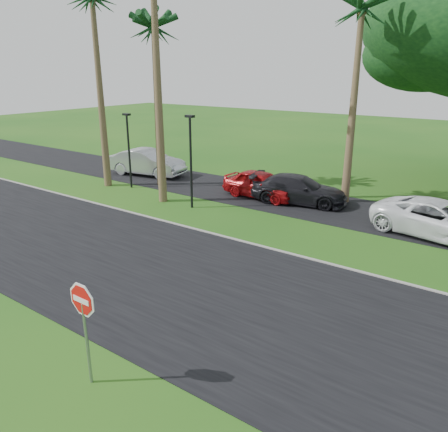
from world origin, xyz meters
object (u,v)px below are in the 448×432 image
(car_silver, at_px, (147,163))
(car_minivan, at_px, (440,220))
(stop_sign_near, at_px, (84,313))
(car_red, at_px, (261,185))
(car_dark, at_px, (299,190))

(car_silver, relative_size, car_minivan, 0.95)
(car_silver, bearing_deg, stop_sign_near, -149.28)
(car_silver, xyz_separation_m, car_minivan, (18.05, -1.05, -0.09))
(car_red, height_order, car_dark, car_red)
(stop_sign_near, distance_m, car_red, 15.77)
(car_dark, bearing_deg, car_red, 86.13)
(car_silver, relative_size, car_dark, 1.03)
(car_red, xyz_separation_m, car_dark, (2.09, 0.29, -0.02))
(stop_sign_near, relative_size, car_minivan, 0.48)
(car_minivan, bearing_deg, car_silver, 96.75)
(car_silver, xyz_separation_m, car_red, (8.94, -0.28, -0.10))
(car_silver, relative_size, car_red, 1.18)
(stop_sign_near, bearing_deg, car_minivan, 72.23)
(car_silver, bearing_deg, car_minivan, -103.88)
(stop_sign_near, xyz_separation_m, car_red, (-4.52, 15.07, -1.03))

